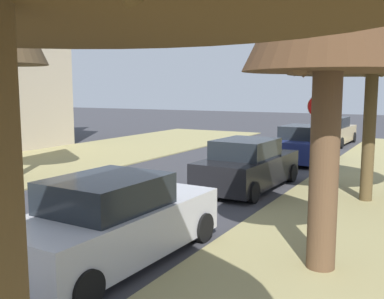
{
  "coord_description": "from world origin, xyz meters",
  "views": [
    {
      "loc": [
        7.39,
        0.08,
        3.07
      ],
      "look_at": [
        1.37,
        10.9,
        1.4
      ],
      "focal_mm": 41.15,
      "sensor_mm": 36.0,
      "label": 1
    }
  ],
  "objects_px": {
    "parked_sedan_silver": "(114,222)",
    "parked_sedan_black": "(248,166)",
    "parked_sedan_tan": "(332,132)",
    "street_tree_right_mid_b": "(376,2)",
    "parked_sedan_navy": "(304,145)",
    "street_tree_left_mid_a": "(1,16)",
    "stop_sign_far": "(319,120)"
  },
  "relations": [
    {
      "from": "parked_sedan_black",
      "to": "parked_sedan_tan",
      "type": "distance_m",
      "value": 13.02
    },
    {
      "from": "street_tree_right_mid_b",
      "to": "street_tree_left_mid_a",
      "type": "bearing_deg",
      "value": -165.35
    },
    {
      "from": "stop_sign_far",
      "to": "parked_sedan_black",
      "type": "height_order",
      "value": "stop_sign_far"
    },
    {
      "from": "street_tree_right_mid_b",
      "to": "parked_sedan_black",
      "type": "bearing_deg",
      "value": -179.86
    },
    {
      "from": "stop_sign_far",
      "to": "parked_sedan_navy",
      "type": "xyz_separation_m",
      "value": [
        -1.68,
        4.73,
        -1.42
      ]
    },
    {
      "from": "street_tree_left_mid_a",
      "to": "parked_sedan_silver",
      "type": "bearing_deg",
      "value": -26.62
    },
    {
      "from": "street_tree_right_mid_b",
      "to": "parked_sedan_tan",
      "type": "xyz_separation_m",
      "value": [
        -3.6,
        13.02,
        -4.64
      ]
    },
    {
      "from": "street_tree_right_mid_b",
      "to": "parked_sedan_tan",
      "type": "distance_m",
      "value": 14.28
    },
    {
      "from": "parked_sedan_tan",
      "to": "parked_sedan_black",
      "type": "bearing_deg",
      "value": -89.61
    },
    {
      "from": "parked_sedan_silver",
      "to": "street_tree_right_mid_b",
      "type": "bearing_deg",
      "value": 63.42
    },
    {
      "from": "stop_sign_far",
      "to": "parked_sedan_navy",
      "type": "relative_size",
      "value": 0.65
    },
    {
      "from": "parked_sedan_black",
      "to": "parked_sedan_navy",
      "type": "height_order",
      "value": "same"
    },
    {
      "from": "stop_sign_far",
      "to": "parked_sedan_navy",
      "type": "height_order",
      "value": "stop_sign_far"
    },
    {
      "from": "parked_sedan_black",
      "to": "street_tree_right_mid_b",
      "type": "bearing_deg",
      "value": 0.14
    },
    {
      "from": "stop_sign_far",
      "to": "parked_sedan_black",
      "type": "xyz_separation_m",
      "value": [
        -1.8,
        -1.49,
        -1.42
      ]
    },
    {
      "from": "street_tree_right_mid_b",
      "to": "parked_sedan_tan",
      "type": "height_order",
      "value": "street_tree_right_mid_b"
    },
    {
      "from": "parked_sedan_silver",
      "to": "street_tree_left_mid_a",
      "type": "bearing_deg",
      "value": 153.38
    },
    {
      "from": "parked_sedan_black",
      "to": "parked_sedan_navy",
      "type": "xyz_separation_m",
      "value": [
        0.12,
        6.22,
        0.0
      ]
    },
    {
      "from": "parked_sedan_black",
      "to": "parked_sedan_tan",
      "type": "relative_size",
      "value": 1.0
    },
    {
      "from": "parked_sedan_silver",
      "to": "parked_sedan_tan",
      "type": "relative_size",
      "value": 1.0
    },
    {
      "from": "stop_sign_far",
      "to": "street_tree_left_mid_a",
      "type": "height_order",
      "value": "street_tree_left_mid_a"
    },
    {
      "from": "street_tree_left_mid_a",
      "to": "parked_sedan_navy",
      "type": "height_order",
      "value": "street_tree_left_mid_a"
    },
    {
      "from": "parked_sedan_silver",
      "to": "parked_sedan_black",
      "type": "relative_size",
      "value": 1.0
    },
    {
      "from": "parked_sedan_silver",
      "to": "parked_sedan_tan",
      "type": "bearing_deg",
      "value": 90.65
    },
    {
      "from": "stop_sign_far",
      "to": "parked_sedan_silver",
      "type": "relative_size",
      "value": 0.65
    },
    {
      "from": "parked_sedan_navy",
      "to": "parked_sedan_tan",
      "type": "height_order",
      "value": "same"
    },
    {
      "from": "parked_sedan_black",
      "to": "parked_sedan_tan",
      "type": "height_order",
      "value": "same"
    },
    {
      "from": "street_tree_left_mid_a",
      "to": "parked_sedan_silver",
      "type": "height_order",
      "value": "street_tree_left_mid_a"
    },
    {
      "from": "parked_sedan_black",
      "to": "parked_sedan_tan",
      "type": "bearing_deg",
      "value": 90.39
    },
    {
      "from": "stop_sign_far",
      "to": "parked_sedan_silver",
      "type": "bearing_deg",
      "value": -101.44
    },
    {
      "from": "parked_sedan_silver",
      "to": "parked_sedan_black",
      "type": "bearing_deg",
      "value": 91.17
    },
    {
      "from": "street_tree_right_mid_b",
      "to": "street_tree_left_mid_a",
      "type": "xyz_separation_m",
      "value": [
        -11.06,
        -2.89,
        0.13
      ]
    }
  ]
}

